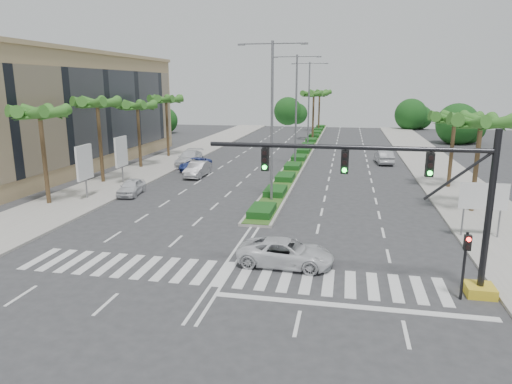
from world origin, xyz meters
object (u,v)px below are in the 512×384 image
Objects in this scene: car_parked_d at (190,158)px; car_crossing at (286,253)px; car_parked_b at (198,169)px; car_right at (384,157)px; car_parked_a at (131,187)px; car_parked_c at (195,164)px.

car_parked_d is 30.63m from car_crossing.
car_right is at bearing 32.59° from car_parked_b.
car_right is at bearing 34.88° from car_parked_a.
car_parked_c is 0.96× the size of car_crossing.
car_parked_d reaches higher than car_crossing.
car_parked_a is 0.69× the size of car_parked_d.
car_parked_d is 1.20× the size of car_right.
car_crossing is at bearing -54.84° from car_parked_c.
car_parked_d is 22.35m from car_right.
car_parked_b is 0.96× the size of car_right.
car_parked_d is (-1.57, 2.63, 0.17)m from car_parked_c.
car_parked_b is (2.94, 8.42, 0.09)m from car_parked_a.
car_right reaches higher than car_parked_b.
car_parked_a is 0.86× the size of car_parked_b.
car_right is at bearing -8.99° from car_crossing.
car_crossing is (11.64, -20.97, -0.07)m from car_parked_b.
car_parked_b is at bearing -68.21° from car_parked_d.
car_parked_b reaches higher than car_parked_a.
car_parked_a is at bearing -108.47° from car_parked_b.
car_crossing is at bearing -66.00° from car_parked_d.
car_right is at bearing 10.12° from car_parked_d.
car_parked_d reaches higher than car_parked_c.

